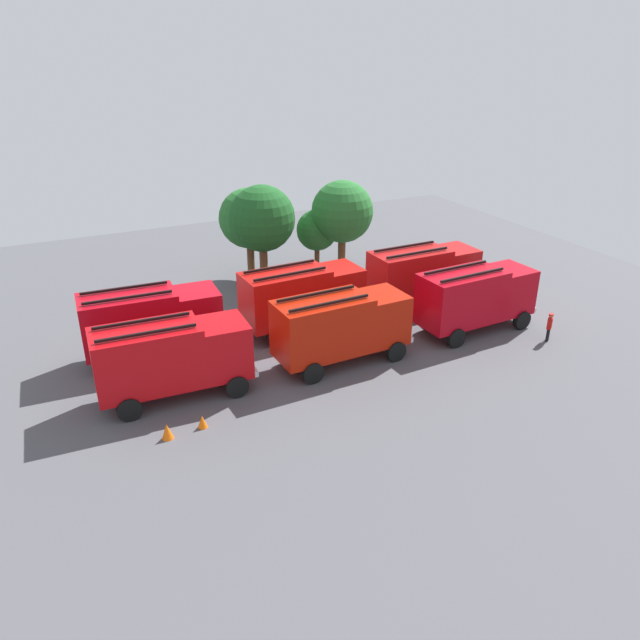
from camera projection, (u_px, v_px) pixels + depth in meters
ground_plane at (320, 343)px, 34.06m from camera, size 54.17×54.17×0.00m
fire_truck_0 at (172, 356)px, 28.06m from camera, size 7.30×3.02×3.88m
fire_truck_1 at (341, 325)px, 31.13m from camera, size 7.27×2.94×3.88m
fire_truck_2 at (476, 296)px, 34.67m from camera, size 7.30×3.01×3.88m
fire_truck_3 at (151, 319)px, 31.73m from camera, size 7.32×3.07×3.88m
fire_truck_4 at (302, 295)px, 34.83m from camera, size 7.30×3.01×3.88m
fire_truck_5 at (423, 273)px, 38.14m from camera, size 7.23×2.83×3.88m
firefighter_0 at (549, 326)px, 33.97m from camera, size 0.48×0.44×1.62m
firefighter_1 at (392, 319)px, 34.69m from camera, size 0.45×0.48×1.72m
tree_0 at (249, 219)px, 41.72m from camera, size 4.11×4.11×6.36m
tree_1 at (262, 219)px, 40.42m from camera, size 4.42×4.42×6.85m
tree_2 at (317, 230)px, 43.49m from camera, size 2.93×2.93×4.54m
tree_3 at (342, 212)px, 42.48m from camera, size 4.31×4.31×6.69m
traffic_cone_0 at (390, 284)px, 41.49m from camera, size 0.39×0.39×0.55m
traffic_cone_1 at (167, 431)px, 25.73m from camera, size 0.49×0.49×0.71m
traffic_cone_2 at (202, 421)px, 26.49m from camera, size 0.42×0.42×0.60m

